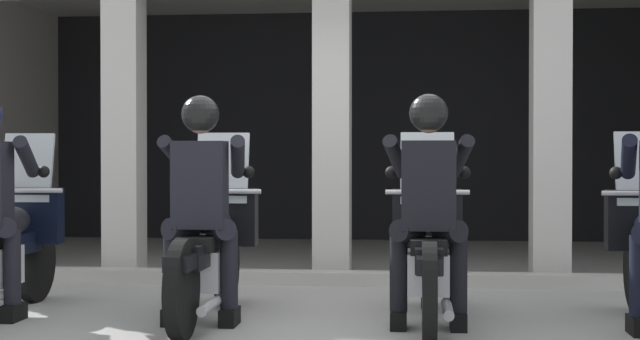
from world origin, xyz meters
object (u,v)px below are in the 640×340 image
Objects in this scene: motorcycle_far_left at (4,246)px; motorcycle_center_right at (428,251)px; police_officer_center_right at (428,190)px; motorcycle_center_left at (210,249)px; police_officer_center_left at (201,189)px.

motorcycle_center_right is (3.12, -0.02, 0.00)m from motorcycle_far_left.
motorcycle_center_right is 1.29× the size of police_officer_center_right.
motorcycle_far_left and motorcycle_center_left have the same top height.
motorcycle_center_right is at bearing 6.78° from motorcycle_center_left.
motorcycle_center_left is at bearing 179.92° from police_officer_center_right.
motorcycle_far_left is 1.65m from police_officer_center_left.
police_officer_center_right is (-0.00, -0.28, 0.44)m from motorcycle_center_right.
police_officer_center_right reaches higher than motorcycle_center_left.
motorcycle_center_right is at bearing 5.78° from motorcycle_far_left.
police_officer_center_right is at bearing -80.09° from motorcycle_center_right.
motorcycle_center_left is at bearing 5.38° from motorcycle_far_left.
motorcycle_far_left is 3.16m from police_officer_center_right.
police_officer_center_left is (-0.00, -0.28, 0.44)m from motorcycle_center_left.
motorcycle_far_left is at bearing -170.16° from motorcycle_center_right.
police_officer_center_right is at bearing -3.53° from motorcycle_center_left.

